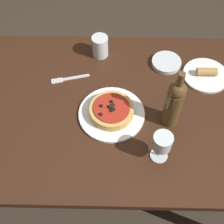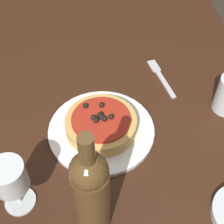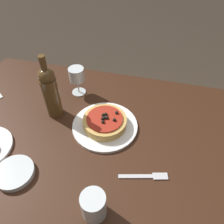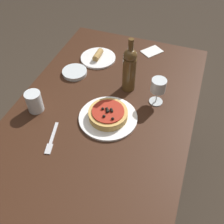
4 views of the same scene
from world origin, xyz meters
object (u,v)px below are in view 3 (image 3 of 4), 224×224
Objects in this scene: dining_table at (103,147)px; wine_bottle at (50,91)px; fork at (146,176)px; pizza at (104,121)px; wine_glass at (77,76)px; side_bowl at (15,173)px; water_cup at (94,206)px; dinner_plate at (104,126)px.

dining_table is 0.33m from wine_bottle.
pizza is at bearing 123.10° from fork.
side_bowl is (0.07, 0.48, -0.09)m from wine_glass.
dining_table is 4.95× the size of wine_bottle.
wine_glass is at bearing -65.27° from water_cup.
side_bowl is at bearing 49.58° from pizza.
wine_glass reaches higher than fork.
wine_glass reaches higher than water_cup.
dining_table is 10.30× the size of wine_glass.
water_cup is 0.22m from fork.
dinner_plate is at bearing -130.40° from side_bowl.
side_bowl is at bearing 82.19° from wine_glass.
pizza reaches higher than side_bowl.
side_bowl is at bearing 178.51° from fork.
wine_bottle is at bearing -6.19° from dinner_plate.
wine_glass is 1.02× the size of side_bowl.
side_bowl is (0.01, 0.32, -0.12)m from wine_bottle.
water_cup is at bearing 128.63° from wine_bottle.
wine_glass is (0.18, -0.19, 0.10)m from dinner_plate.
fork is at bearing 144.19° from dining_table.
pizza reaches higher than dining_table.
pizza is at bearing -130.42° from side_bowl.
dinner_plate is at bearing -79.62° from water_cup.
fork reaches higher than dining_table.
fork is (-0.21, 0.19, -0.00)m from dinner_plate.
dinner_plate is 2.01× the size of side_bowl.
wine_bottle reaches higher than side_bowl.
pizza is 1.33× the size of side_bowl.
dinner_plate is at bearing 134.46° from wine_glass.
pizza is 0.36m from water_cup.
wine_glass is at bearing -45.54° from dinner_plate.
wine_glass is 0.49m from side_bowl.
wine_bottle is (0.05, 0.16, 0.03)m from wine_glass.
wine_bottle is at bearing -92.26° from side_bowl.
dining_table is 8.34× the size of fork.
pizza is (0.00, -0.04, 0.12)m from dining_table.
dinner_plate reaches higher than fork.
wine_glass reaches higher than dinner_plate.
dinner_plate is at bearing -86.91° from dining_table.
water_cup is (-0.30, 0.38, -0.08)m from wine_bottle.
dinner_plate is at bearing 123.14° from fork.
fork is (-0.20, 0.15, 0.09)m from dining_table.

